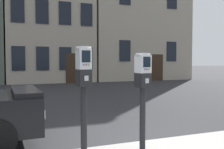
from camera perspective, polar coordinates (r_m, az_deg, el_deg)
name	(u,v)px	position (r m, az deg, el deg)	size (l,w,h in m)	color
parking_meter_near_kerb	(84,81)	(3.61, -6.25, -1.53)	(0.22, 0.26, 1.56)	black
parking_meter_twin_adjacent	(143,83)	(3.96, 6.77, -1.96)	(0.22, 0.26, 1.48)	black
townhouse_brick_corner	(48,21)	(21.31, -13.84, 11.39)	(6.18, 5.74, 9.41)	#9E9384
townhouse_cream_stone	(131,8)	(24.29, 4.12, 14.43)	(8.35, 6.95, 12.79)	#9E9384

